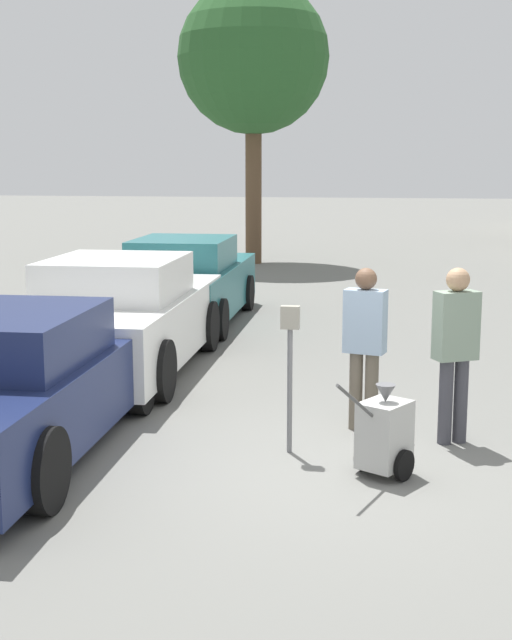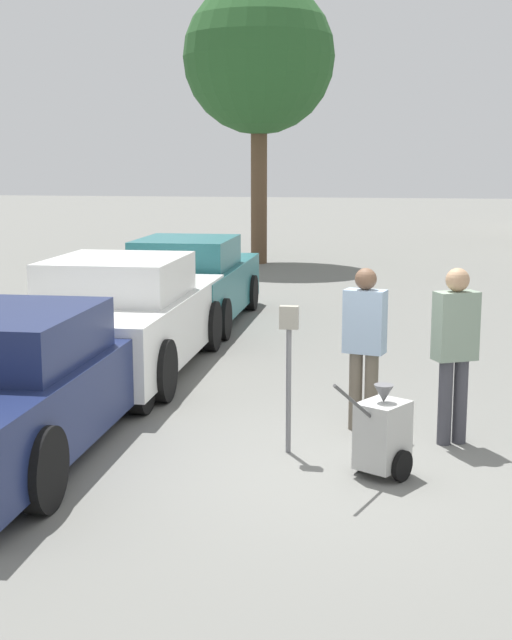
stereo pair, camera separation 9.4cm
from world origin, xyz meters
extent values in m
plane|color=slate|center=(0.00, 0.00, 0.00)|extent=(120.00, 120.00, 0.00)
cube|color=#19234C|center=(-2.85, 0.00, 0.56)|extent=(1.84, 4.65, 0.73)
cube|color=#19234C|center=(-2.85, -0.18, 1.17)|extent=(1.58, 1.97, 0.49)
cylinder|color=black|center=(-2.02, 1.45, 0.36)|extent=(0.19, 0.72, 0.71)
cylinder|color=black|center=(-1.96, -1.41, 0.36)|extent=(0.19, 0.72, 0.71)
cube|color=silver|center=(-2.85, 3.39, 0.62)|extent=(1.96, 4.67, 0.83)
cube|color=silver|center=(-2.85, 3.21, 1.29)|extent=(1.69, 1.98, 0.52)
cylinder|color=black|center=(-3.80, 4.82, 0.37)|extent=(0.19, 0.75, 0.74)
cylinder|color=black|center=(-1.96, 4.85, 0.37)|extent=(0.19, 0.75, 0.74)
cylinder|color=black|center=(-3.75, 1.94, 0.37)|extent=(0.19, 0.75, 0.74)
cylinder|color=black|center=(-1.91, 1.97, 0.37)|extent=(0.19, 0.75, 0.74)
cube|color=#23666B|center=(-2.85, 7.09, 0.59)|extent=(1.86, 4.68, 0.81)
cube|color=#23666B|center=(-2.85, 6.91, 1.24)|extent=(1.60, 1.98, 0.50)
cylinder|color=black|center=(-3.75, 8.52, 0.33)|extent=(0.19, 0.67, 0.66)
cylinder|color=black|center=(-2.01, 8.55, 0.33)|extent=(0.19, 0.67, 0.66)
cylinder|color=black|center=(-3.70, 5.64, 0.33)|extent=(0.19, 0.67, 0.66)
cylinder|color=black|center=(-1.96, 5.67, 0.33)|extent=(0.19, 0.67, 0.66)
cylinder|color=slate|center=(-0.22, 0.39, 0.61)|extent=(0.05, 0.05, 1.22)
cube|color=gray|center=(-0.22, 0.39, 1.33)|extent=(0.18, 0.09, 0.22)
cylinder|color=#665B4C|center=(0.54, 1.22, 0.42)|extent=(0.14, 0.14, 0.83)
cylinder|color=#665B4C|center=(0.38, 1.26, 0.42)|extent=(0.14, 0.14, 0.83)
cube|color=#99B2CC|center=(0.46, 1.24, 1.16)|extent=(0.46, 0.32, 0.66)
sphere|color=brown|center=(0.46, 1.24, 1.60)|extent=(0.23, 0.23, 0.23)
cylinder|color=#3F3F47|center=(1.43, 0.98, 0.43)|extent=(0.14, 0.14, 0.86)
cylinder|color=#3F3F47|center=(1.28, 0.90, 0.43)|extent=(0.14, 0.14, 0.86)
cube|color=gray|center=(1.36, 0.94, 1.20)|extent=(0.47, 0.39, 0.68)
sphere|color=tan|center=(1.36, 0.94, 1.65)|extent=(0.23, 0.23, 0.23)
cube|color=#B2B2AD|center=(0.70, -0.12, 0.38)|extent=(0.53, 0.56, 0.60)
cone|color=#59595B|center=(0.70, -0.12, 0.76)|extent=(0.18, 0.18, 0.16)
cylinder|color=#4C4C4C|center=(0.46, -0.52, 0.78)|extent=(0.33, 0.52, 0.43)
cylinder|color=black|center=(0.52, -0.01, 0.14)|extent=(0.19, 0.27, 0.28)
cylinder|color=black|center=(0.88, -0.23, 0.14)|extent=(0.19, 0.27, 0.28)
cylinder|color=brown|center=(-3.14, 16.24, 1.88)|extent=(0.44, 0.44, 3.77)
sphere|color=#285628|center=(-3.14, 16.24, 5.48)|extent=(4.03, 4.03, 4.03)
camera|label=1|loc=(0.76, -7.86, 2.80)|focal=50.00mm
camera|label=2|loc=(0.86, -7.84, 2.80)|focal=50.00mm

